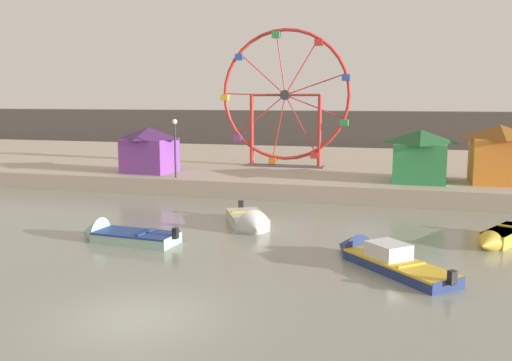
# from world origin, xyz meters

# --- Properties ---
(ground_plane) EXTENTS (240.00, 240.00, 0.00)m
(ground_plane) POSITION_xyz_m (0.00, 0.00, 0.00)
(ground_plane) COLOR gray
(quay_promenade) EXTENTS (110.00, 25.74, 1.02)m
(quay_promenade) POSITION_xyz_m (0.00, 30.85, 0.51)
(quay_promenade) COLOR tan
(quay_promenade) RESTS_ON ground_plane
(distant_town_skyline) EXTENTS (140.00, 3.00, 4.40)m
(distant_town_skyline) POSITION_xyz_m (0.00, 57.06, 2.20)
(distant_town_skyline) COLOR #564C47
(distant_town_skyline) RESTS_ON ground_plane
(motorboat_mustard_yellow) EXTENTS (2.74, 4.06, 1.09)m
(motorboat_mustard_yellow) POSITION_xyz_m (10.66, 11.13, 0.30)
(motorboat_mustard_yellow) COLOR gold
(motorboat_mustard_yellow) RESTS_ON ground_plane
(motorboat_pale_grey) EXTENTS (3.15, 4.18, 1.49)m
(motorboat_pale_grey) POSITION_xyz_m (-0.05, 11.04, 0.29)
(motorboat_pale_grey) COLOR silver
(motorboat_pale_grey) RESTS_ON ground_plane
(motorboat_navy_blue) EXTENTS (4.92, 5.08, 1.38)m
(motorboat_navy_blue) POSITION_xyz_m (6.01, 6.88, 0.27)
(motorboat_navy_blue) COLOR navy
(motorboat_navy_blue) RESTS_ON ground_plane
(motorboat_seafoam) EXTENTS (4.68, 1.82, 1.44)m
(motorboat_seafoam) POSITION_xyz_m (-4.76, 7.33, 0.24)
(motorboat_seafoam) COLOR #93BCAD
(motorboat_seafoam) RESTS_ON ground_plane
(ferris_wheel_red_frame) EXTENTS (9.54, 1.20, 9.86)m
(ferris_wheel_red_frame) POSITION_xyz_m (-1.94, 26.43, 5.97)
(ferris_wheel_red_frame) COLOR red
(ferris_wheel_red_frame) RESTS_ON quay_promenade
(carnival_booth_purple_stall) EXTENTS (3.58, 3.26, 3.04)m
(carnival_booth_purple_stall) POSITION_xyz_m (-9.96, 20.82, 2.60)
(carnival_booth_purple_stall) COLOR purple
(carnival_booth_purple_stall) RESTS_ON quay_promenade
(carnival_booth_green_kiosk) EXTENTS (3.34, 3.77, 3.10)m
(carnival_booth_green_kiosk) POSITION_xyz_m (7.47, 21.31, 2.63)
(carnival_booth_green_kiosk) COLOR #33934C
(carnival_booth_green_kiosk) RESTS_ON quay_promenade
(carnival_booth_orange_canopy) EXTENTS (3.38, 3.35, 3.43)m
(carnival_booth_orange_canopy) POSITION_xyz_m (11.85, 21.82, 2.79)
(carnival_booth_orange_canopy) COLOR orange
(carnival_booth_orange_canopy) RESTS_ON quay_promenade
(promenade_lamp_near) EXTENTS (0.32, 0.32, 3.66)m
(promenade_lamp_near) POSITION_xyz_m (-7.24, 18.92, 3.43)
(promenade_lamp_near) COLOR #2D2D33
(promenade_lamp_near) RESTS_ON quay_promenade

